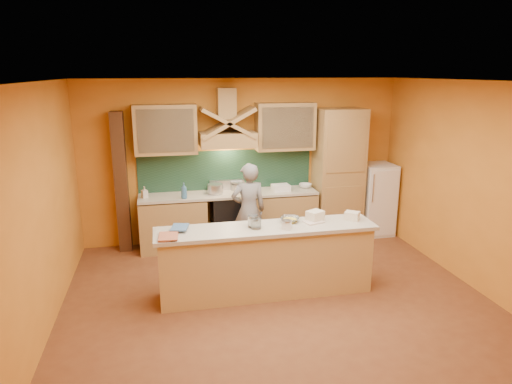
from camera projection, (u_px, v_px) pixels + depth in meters
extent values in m
cube|color=brown|center=(279.00, 303.00, 5.93)|extent=(5.50, 5.00, 0.01)
cube|color=white|center=(282.00, 81.00, 5.21)|extent=(5.50, 5.00, 0.01)
cube|color=orange|center=(243.00, 161.00, 7.93)|extent=(5.50, 0.02, 2.80)
cube|color=orange|center=(372.00, 294.00, 3.20)|extent=(5.50, 0.02, 2.80)
cube|color=orange|center=(39.00, 213.00, 5.01)|extent=(0.02, 5.00, 2.80)
cube|color=orange|center=(478.00, 187.00, 6.12)|extent=(0.02, 5.00, 2.80)
cube|color=#AC854E|center=(173.00, 224.00, 7.64)|extent=(1.10, 0.60, 0.86)
cube|color=#AC854E|center=(283.00, 217.00, 8.03)|extent=(1.10, 0.60, 0.86)
cube|color=#BAB09D|center=(229.00, 194.00, 7.71)|extent=(3.00, 0.62, 0.04)
cube|color=black|center=(229.00, 219.00, 7.83)|extent=(0.60, 0.58, 0.90)
cube|color=#193728|center=(226.00, 170.00, 7.89)|extent=(3.00, 0.03, 0.70)
cube|color=#AC854E|center=(228.00, 139.00, 7.52)|extent=(0.92, 0.50, 0.24)
cube|color=#AC854E|center=(226.00, 103.00, 7.47)|extent=(0.30, 0.30, 0.50)
cube|color=#AC854E|center=(165.00, 130.00, 7.35)|extent=(1.00, 0.35, 0.80)
cube|color=#AC854E|center=(285.00, 126.00, 7.75)|extent=(1.00, 0.35, 0.80)
cube|color=#AC854E|center=(338.00, 174.00, 8.04)|extent=(0.80, 0.60, 2.30)
cube|color=white|center=(375.00, 199.00, 8.32)|extent=(0.58, 0.60, 1.30)
cube|color=#472816|center=(121.00, 183.00, 7.44)|extent=(0.20, 0.30, 2.30)
cube|color=tan|center=(266.00, 263.00, 6.08)|extent=(2.80, 0.55, 0.88)
cube|color=#BAB09D|center=(266.00, 229.00, 5.95)|extent=(2.90, 0.62, 0.05)
imported|color=gray|center=(249.00, 210.00, 7.25)|extent=(0.57, 0.39, 1.53)
cylinder|color=#B5B5BC|center=(215.00, 190.00, 7.63)|extent=(0.32, 0.32, 0.17)
cylinder|color=#B2B3B9|center=(237.00, 187.00, 7.88)|extent=(0.27, 0.27, 0.13)
imported|color=beige|center=(145.00, 192.00, 7.37)|extent=(0.11, 0.12, 0.19)
imported|color=teal|center=(184.00, 191.00, 7.33)|extent=(0.12, 0.12, 0.26)
imported|color=silver|center=(305.00, 186.00, 8.04)|extent=(0.23, 0.23, 0.07)
cube|color=white|center=(281.00, 188.00, 7.84)|extent=(0.31, 0.25, 0.11)
imported|color=#B15D3F|center=(158.00, 237.00, 5.54)|extent=(0.26, 0.33, 0.03)
imported|color=#416490|center=(172.00, 227.00, 5.83)|extent=(0.27, 0.32, 0.02)
cylinder|color=silver|center=(253.00, 221.00, 5.93)|extent=(0.18, 0.18, 0.16)
cylinder|color=silver|center=(256.00, 224.00, 5.87)|extent=(0.13, 0.13, 0.14)
cube|color=white|center=(287.00, 225.00, 5.86)|extent=(0.15, 0.15, 0.10)
imported|color=silver|center=(290.00, 219.00, 6.15)|extent=(0.33, 0.33, 0.06)
cube|color=beige|center=(314.00, 222.00, 6.12)|extent=(0.29, 0.25, 0.02)
cube|color=beige|center=(315.00, 216.00, 6.18)|extent=(0.27, 0.25, 0.14)
cube|color=beige|center=(352.00, 216.00, 6.22)|extent=(0.23, 0.23, 0.11)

